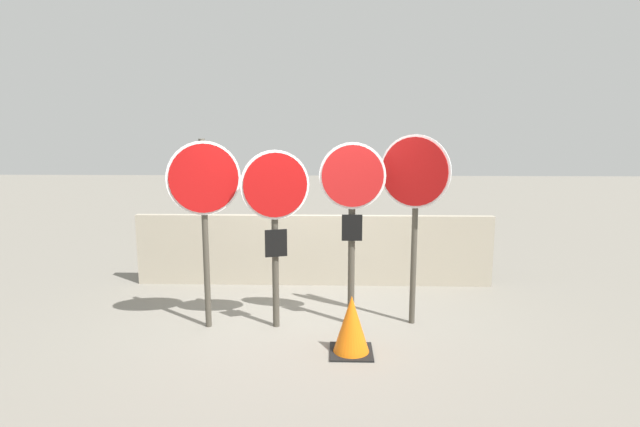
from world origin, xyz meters
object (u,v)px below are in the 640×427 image
stop_sign_0 (204,194)px  traffic_cone_0 (351,325)px  stop_sign_1 (275,205)px  stop_sign_2 (352,201)px  stop_sign_3 (415,188)px

stop_sign_0 → traffic_cone_0: size_ratio=3.54×
stop_sign_1 → traffic_cone_0: size_ratio=3.35×
stop_sign_1 → stop_sign_2: bearing=-10.3°
stop_sign_1 → stop_sign_3: 1.67m
stop_sign_2 → traffic_cone_0: bearing=-92.4°
stop_sign_1 → traffic_cone_0: stop_sign_1 is taller
stop_sign_3 → traffic_cone_0: stop_sign_3 is taller
stop_sign_0 → stop_sign_1: (0.83, 0.03, -0.14)m
traffic_cone_0 → stop_sign_2: bearing=88.3°
stop_sign_0 → stop_sign_2: stop_sign_0 is taller
stop_sign_2 → traffic_cone_0: size_ratio=3.48×
stop_sign_2 → stop_sign_3: 0.76m
stop_sign_0 → traffic_cone_0: 2.26m
stop_sign_1 → stop_sign_3: size_ratio=0.92×
stop_sign_3 → stop_sign_2: bearing=-147.8°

